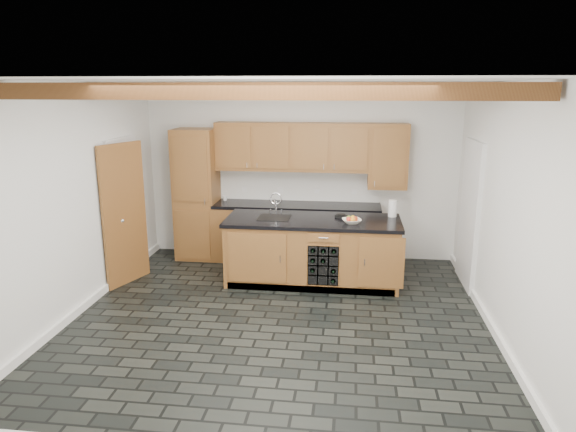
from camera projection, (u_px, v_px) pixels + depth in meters
The scene contains 10 objects.
ground at pixel (279, 319), 6.23m from camera, with size 5.00×5.00×0.00m, color black.
room_shell at pixel (278, 187), 6.38m from camera, with size 5.01×5.00×5.00m.
back_cabinetry at pixel (275, 200), 8.19m from camera, with size 3.65×0.62×2.20m.
island at pixel (313, 251), 7.32m from camera, with size 2.48×0.96×0.93m.
faucet at pixel (275, 215), 7.31m from camera, with size 0.45×0.40×0.34m.
kitchen_scale at pixel (341, 216), 7.29m from camera, with size 0.19×0.15×0.05m.
fruit_bowl at pixel (352, 221), 6.98m from camera, with size 0.26×0.26×0.06m, color white.
fruit_cluster at pixel (352, 219), 6.97m from camera, with size 0.16×0.17×0.07m.
paper_towel at pixel (393, 208), 7.33m from camera, with size 0.12×0.12×0.24m, color white.
mug at pixel (225, 198), 8.38m from camera, with size 0.09×0.09×0.08m, color white.
Camera 1 is at (0.82, -5.68, 2.74)m, focal length 32.00 mm.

